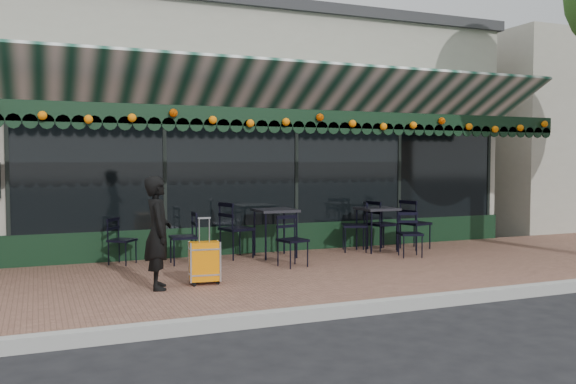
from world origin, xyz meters
name	(u,v)px	position (x,y,z in m)	size (l,w,h in m)	color
ground	(320,317)	(0.00, 0.00, 0.00)	(80.00, 80.00, 0.00)	black
sidewalk	(261,279)	(0.00, 2.00, 0.07)	(18.00, 4.00, 0.15)	brown
curb	(323,312)	(0.00, -0.08, 0.07)	(18.00, 0.16, 0.15)	#9E9E99
restaurant_building	(175,140)	(0.00, 7.84, 2.27)	(12.00, 9.60, 4.50)	gray
woman	(158,233)	(-1.56, 1.57, 0.88)	(0.53, 0.35, 1.45)	black
suitcase	(205,262)	(-0.94, 1.61, 0.45)	(0.41, 0.26, 0.89)	orange
cafe_table_a	(377,212)	(2.73, 3.33, 0.86)	(0.64, 0.64, 0.79)	black
cafe_table_b	(275,214)	(0.77, 3.41, 0.89)	(0.67, 0.67, 0.82)	black
chair_a_left	(355,226)	(2.33, 3.45, 0.61)	(0.46, 0.46, 0.92)	black
chair_a_right	(382,225)	(2.90, 3.43, 0.61)	(0.46, 0.46, 0.93)	black
chair_a_front	(410,234)	(2.91, 2.52, 0.54)	(0.39, 0.39, 0.77)	black
chair_a_extra	(415,224)	(3.53, 3.29, 0.62)	(0.47, 0.47, 0.94)	black
chair_b_left	(183,238)	(-0.85, 3.30, 0.57)	(0.42, 0.42, 0.84)	black
chair_b_right	(237,229)	(0.12, 3.54, 0.63)	(0.48, 0.48, 0.97)	black
chair_b_front	(293,241)	(0.67, 2.41, 0.55)	(0.40, 0.40, 0.81)	black
chair_solo	(122,241)	(-1.75, 3.65, 0.53)	(0.38, 0.38, 0.75)	black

